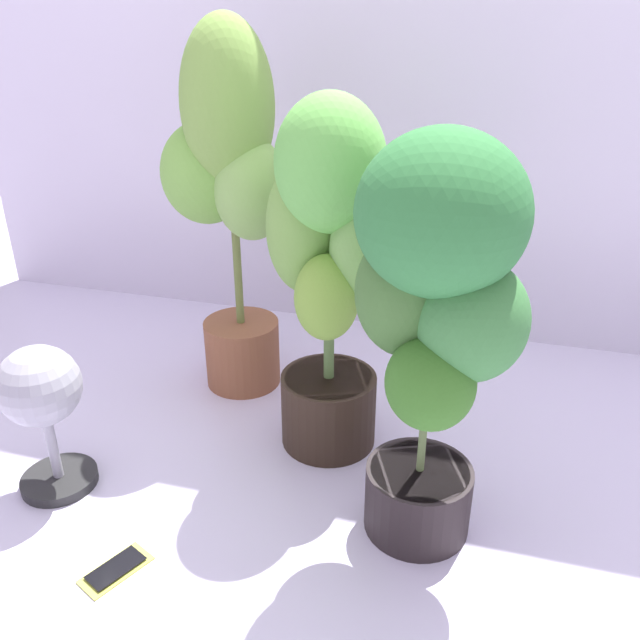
% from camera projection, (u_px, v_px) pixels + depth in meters
% --- Properties ---
extents(ground_plane, '(8.00, 8.00, 0.00)m').
position_uv_depth(ground_plane, '(325.00, 465.00, 1.64)').
color(ground_plane, silver).
rests_on(ground_plane, ground).
extents(mylar_back_wall, '(3.20, 0.01, 2.00)m').
position_uv_depth(mylar_back_wall, '(401.00, 27.00, 1.95)').
color(mylar_back_wall, silver).
rests_on(mylar_back_wall, ground).
extents(potted_plant_back_left, '(0.46, 0.35, 1.05)m').
position_uv_depth(potted_plant_back_left, '(229.00, 182.00, 1.74)').
color(potted_plant_back_left, brown).
rests_on(potted_plant_back_left, ground).
extents(potted_plant_front_right, '(0.42, 0.41, 0.87)m').
position_uv_depth(potted_plant_front_right, '(436.00, 303.00, 1.20)').
color(potted_plant_front_right, black).
rests_on(potted_plant_front_right, ground).
extents(potted_plant_center, '(0.38, 0.36, 0.90)m').
position_uv_depth(potted_plant_center, '(329.00, 263.00, 1.51)').
color(potted_plant_center, '#302318').
rests_on(potted_plant_center, ground).
extents(cell_phone, '(0.12, 0.16, 0.01)m').
position_uv_depth(cell_phone, '(116.00, 569.00, 1.33)').
color(cell_phone, '#C8CE4C').
rests_on(cell_phone, ground).
extents(floor_fan, '(0.23, 0.23, 0.37)m').
position_uv_depth(floor_fan, '(42.00, 397.00, 1.47)').
color(floor_fan, '#252525').
rests_on(floor_fan, ground).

